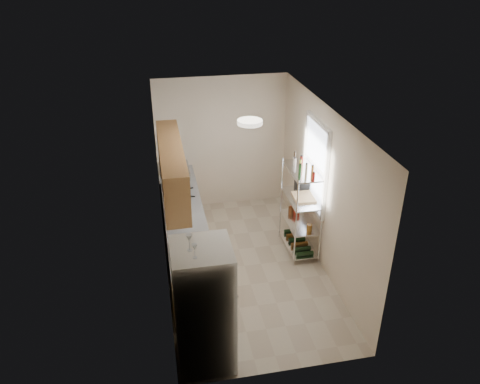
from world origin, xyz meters
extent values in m
cube|color=#B8AC95|center=(0.00, 0.00, -0.01)|extent=(2.50, 4.40, 0.01)
cube|color=silver|center=(0.00, 0.00, 2.60)|extent=(2.50, 4.40, 0.01)
cube|color=beige|center=(0.00, 2.21, 1.30)|extent=(2.50, 0.01, 2.60)
cube|color=beige|center=(0.00, -2.21, 1.30)|extent=(2.50, 0.01, 2.60)
cube|color=beige|center=(-1.25, 0.00, 1.30)|extent=(0.01, 4.40, 2.60)
cube|color=beige|center=(1.25, 0.00, 1.30)|extent=(0.01, 4.40, 2.60)
cube|color=#A77A47|center=(-0.92, 0.44, 0.43)|extent=(0.60, 3.48, 0.86)
cube|color=gray|center=(-0.90, 0.44, 0.88)|extent=(0.63, 3.51, 0.04)
cube|color=#B7BABC|center=(-0.94, -0.70, 0.88)|extent=(0.52, 0.44, 0.04)
cube|color=#B7BABC|center=(-0.64, 1.80, 0.46)|extent=(0.01, 0.55, 0.72)
cube|color=#A77A47|center=(-1.05, 0.10, 1.81)|extent=(0.33, 2.20, 0.72)
cube|color=#B7BABC|center=(-1.00, 0.90, 1.39)|extent=(0.50, 0.60, 0.12)
cube|color=white|center=(1.23, 0.35, 1.55)|extent=(0.06, 1.00, 1.46)
cube|color=silver|center=(1.00, 0.30, 0.10)|extent=(0.45, 0.90, 0.02)
cube|color=silver|center=(1.00, 0.30, 0.55)|extent=(0.45, 0.90, 0.02)
cube|color=silver|center=(1.00, 0.30, 1.00)|extent=(0.45, 0.90, 0.02)
cube|color=silver|center=(1.00, 0.30, 1.50)|extent=(0.45, 0.90, 0.02)
cylinder|color=silver|center=(0.79, -0.14, 0.78)|extent=(0.02, 0.02, 1.55)
cylinder|color=silver|center=(0.79, 0.74, 0.78)|extent=(0.02, 0.02, 1.55)
cylinder|color=silver|center=(1.22, -0.14, 0.78)|extent=(0.02, 0.02, 1.55)
cylinder|color=silver|center=(1.22, 0.74, 0.78)|extent=(0.02, 0.02, 1.55)
cylinder|color=white|center=(0.00, -0.30, 2.57)|extent=(0.34, 0.34, 0.05)
cube|color=silver|center=(-0.87, -1.81, 0.84)|extent=(0.69, 0.69, 1.68)
cylinder|color=white|center=(-0.93, 0.23, 1.01)|extent=(0.28, 0.28, 0.22)
cylinder|color=black|center=(-0.95, 0.93, 0.92)|extent=(0.32, 0.32, 0.04)
cylinder|color=black|center=(-0.93, 1.12, 0.92)|extent=(0.23, 0.23, 0.04)
cube|color=tan|center=(1.04, 0.28, 1.03)|extent=(0.34, 0.43, 0.03)
cube|color=black|center=(1.12, 0.62, 1.17)|extent=(0.20, 0.28, 0.31)
cube|color=#B22A15|center=(1.02, 0.63, 0.64)|extent=(0.13, 0.16, 0.17)
camera|label=1|loc=(-1.28, -6.11, 4.61)|focal=35.00mm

